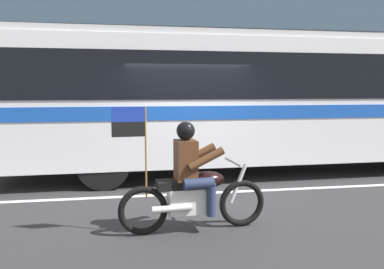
{
  "coord_description": "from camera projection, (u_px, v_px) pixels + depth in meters",
  "views": [
    {
      "loc": [
        -1.24,
        -7.75,
        2.01
      ],
      "look_at": [
        -0.03,
        -0.54,
        1.15
      ],
      "focal_mm": 36.08,
      "sensor_mm": 36.0,
      "label": 1
    }
  ],
  "objects": [
    {
      "name": "transit_bus",
      "position": [
        270.0,
        94.0,
        9.33
      ],
      "size": [
        12.68,
        2.79,
        3.22
      ],
      "color": "silver",
      "rests_on": "ground_plane"
    },
    {
      "name": "sidewalk_curb",
      "position": [
        165.0,
        147.0,
        13.01
      ],
      "size": [
        28.0,
        3.8,
        0.15
      ],
      "primitive_type": "cube",
      "color": "gray",
      "rests_on": "ground_plane"
    },
    {
      "name": "lane_center_stripe",
      "position": [
        194.0,
        193.0,
        7.44
      ],
      "size": [
        26.6,
        0.14,
        0.01
      ],
      "primitive_type": "cube",
      "color": "silver",
      "rests_on": "ground_plane"
    },
    {
      "name": "ground_plane",
      "position": [
        189.0,
        186.0,
        8.03
      ],
      "size": [
        60.0,
        60.0,
        0.0
      ],
      "primitive_type": "plane",
      "color": "#2B2B2D"
    },
    {
      "name": "fire_hydrant",
      "position": [
        233.0,
        135.0,
        12.41
      ],
      "size": [
        0.22,
        0.3,
        0.75
      ],
      "color": "red",
      "rests_on": "sidewalk_curb"
    },
    {
      "name": "motorcycle_with_rider",
      "position": [
        192.0,
        185.0,
        5.43
      ],
      "size": [
        2.19,
        0.64,
        1.78
      ],
      "color": "black",
      "rests_on": "ground_plane"
    }
  ]
}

